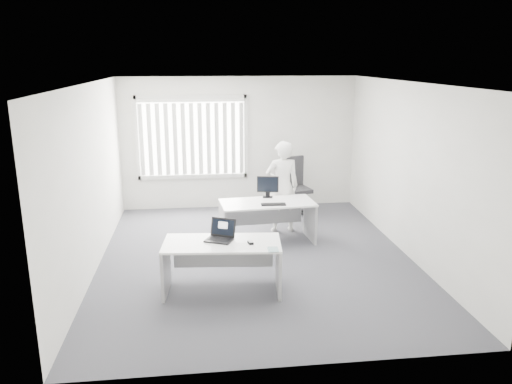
{
  "coord_description": "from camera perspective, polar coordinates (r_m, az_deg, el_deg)",
  "views": [
    {
      "loc": [
        -0.9,
        -7.54,
        3.15
      ],
      "look_at": [
        0.02,
        0.15,
        1.07
      ],
      "focal_mm": 35.0,
      "sensor_mm": 36.0,
      "label": 1
    }
  ],
  "objects": [
    {
      "name": "laptop",
      "position": [
        6.85,
        -4.27,
        -4.5
      ],
      "size": [
        0.46,
        0.44,
        0.28
      ],
      "primitive_type": null,
      "rotation": [
        0.0,
        0.0,
        -0.44
      ],
      "color": "black",
      "rests_on": "desk_near"
    },
    {
      "name": "keyboard",
      "position": [
        8.5,
        2.01,
        -1.42
      ],
      "size": [
        0.43,
        0.16,
        0.02
      ],
      "primitive_type": "cube",
      "rotation": [
        0.0,
        0.0,
        -0.05
      ],
      "color": "black",
      "rests_on": "desk_far"
    },
    {
      "name": "wall_front",
      "position": [
        4.95,
        4.16,
        -5.75
      ],
      "size": [
        5.0,
        0.02,
        2.8
      ],
      "primitive_type": "cube",
      "color": "silver",
      "rests_on": "ground"
    },
    {
      "name": "ground",
      "position": [
        8.22,
        -0.01,
        -7.53
      ],
      "size": [
        6.0,
        6.0,
        0.0
      ],
      "primitive_type": "plane",
      "color": "#53545B",
      "rests_on": "ground"
    },
    {
      "name": "monitor",
      "position": [
        8.92,
        1.35,
        0.59
      ],
      "size": [
        0.4,
        0.18,
        0.39
      ],
      "primitive_type": null,
      "rotation": [
        0.0,
        0.0,
        -0.18
      ],
      "color": "black",
      "rests_on": "desk_far"
    },
    {
      "name": "desk_far",
      "position": [
        8.74,
        1.3,
        -2.44
      ],
      "size": [
        1.68,
        0.89,
        0.74
      ],
      "rotation": [
        0.0,
        0.0,
        0.08
      ],
      "color": "white",
      "rests_on": "ground"
    },
    {
      "name": "booklet",
      "position": [
        6.57,
        1.96,
        -6.57
      ],
      "size": [
        0.14,
        0.19,
        0.01
      ],
      "primitive_type": "cube",
      "rotation": [
        0.0,
        0.0,
        -0.06
      ],
      "color": "white",
      "rests_on": "desk_near"
    },
    {
      "name": "paper_sheet",
      "position": [
        6.72,
        -1.24,
        -6.11
      ],
      "size": [
        0.34,
        0.25,
        0.0
      ],
      "primitive_type": "cube",
      "rotation": [
        0.0,
        0.0,
        0.08
      ],
      "color": "white",
      "rests_on": "desk_near"
    },
    {
      "name": "wall_back",
      "position": [
        10.72,
        -1.93,
        5.6
      ],
      "size": [
        5.0,
        0.02,
        2.8
      ],
      "primitive_type": "cube",
      "color": "silver",
      "rests_on": "ground"
    },
    {
      "name": "desk_near",
      "position": [
        6.92,
        -3.89,
        -7.33
      ],
      "size": [
        1.66,
        0.89,
        0.73
      ],
      "rotation": [
        0.0,
        0.0,
        -0.09
      ],
      "color": "white",
      "rests_on": "ground"
    },
    {
      "name": "office_chair",
      "position": [
        10.47,
        4.53,
        -0.46
      ],
      "size": [
        0.81,
        0.81,
        1.18
      ],
      "rotation": [
        0.0,
        0.0,
        0.25
      ],
      "color": "black",
      "rests_on": "ground"
    },
    {
      "name": "blinds",
      "position": [
        10.56,
        -7.33,
        6.0
      ],
      "size": [
        2.2,
        0.1,
        1.5
      ],
      "primitive_type": null,
      "color": "silver",
      "rests_on": "wall_back"
    },
    {
      "name": "ceiling",
      "position": [
        7.6,
        -0.01,
        12.36
      ],
      "size": [
        5.0,
        6.0,
        0.02
      ],
      "primitive_type": "cube",
      "color": "white",
      "rests_on": "wall_back"
    },
    {
      "name": "window",
      "position": [
        10.62,
        -7.33,
        6.21
      ],
      "size": [
        2.32,
        0.06,
        1.76
      ],
      "primitive_type": "cube",
      "color": "beige",
      "rests_on": "wall_back"
    },
    {
      "name": "mouse",
      "position": [
        6.77,
        -0.64,
        -5.76
      ],
      "size": [
        0.08,
        0.11,
        0.04
      ],
      "primitive_type": null,
      "rotation": [
        0.0,
        0.0,
        0.19
      ],
      "color": "#B8B8BA",
      "rests_on": "paper_sheet"
    },
    {
      "name": "person",
      "position": [
        9.23,
        3.02,
        0.6
      ],
      "size": [
        0.65,
        0.45,
        1.72
      ],
      "primitive_type": "imported",
      "rotation": [
        0.0,
        0.0,
        3.2
      ],
      "color": "silver",
      "rests_on": "ground"
    },
    {
      "name": "wall_left",
      "position": [
        7.9,
        -18.33,
        1.43
      ],
      "size": [
        0.02,
        6.0,
        2.8
      ],
      "primitive_type": "cube",
      "color": "silver",
      "rests_on": "ground"
    },
    {
      "name": "wall_right",
      "position": [
        8.45,
        17.08,
        2.39
      ],
      "size": [
        0.02,
        6.0,
        2.8
      ],
      "primitive_type": "cube",
      "color": "silver",
      "rests_on": "ground"
    }
  ]
}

